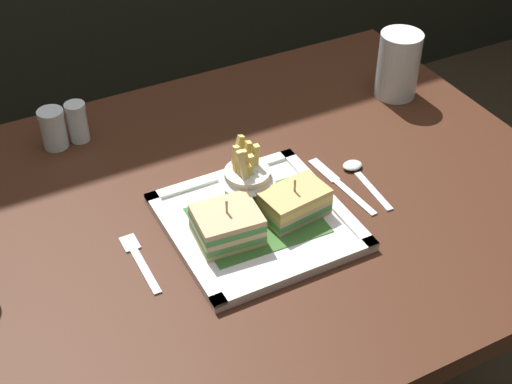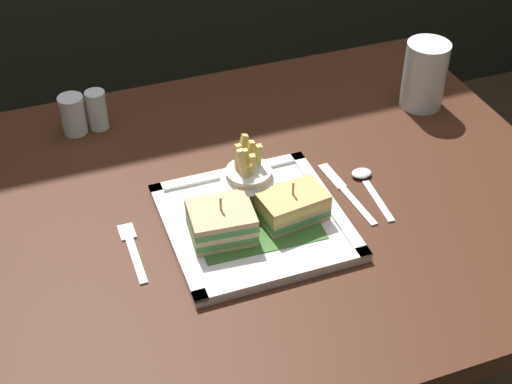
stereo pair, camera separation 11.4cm
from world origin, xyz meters
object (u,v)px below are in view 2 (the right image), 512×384
(water_glass, at_px, (424,78))
(dining_table, at_px, (257,270))
(sandwich_half_right, at_px, (292,206))
(knife, at_px, (344,190))
(fries_cup, at_px, (248,178))
(square_plate, at_px, (254,222))
(pepper_shaker, at_px, (97,112))
(fork, at_px, (132,248))
(sandwich_half_left, at_px, (221,222))
(salt_shaker, at_px, (73,117))
(spoon, at_px, (366,181))

(water_glass, bearing_deg, dining_table, -157.97)
(dining_table, bearing_deg, water_glass, 22.03)
(sandwich_half_right, xyz_separation_m, knife, (0.11, 0.04, -0.03))
(knife, bearing_deg, fries_cup, 171.51)
(dining_table, xyz_separation_m, square_plate, (-0.03, -0.06, 0.17))
(sandwich_half_right, height_order, fries_cup, fries_cup)
(dining_table, relative_size, fries_cup, 9.51)
(sandwich_half_right, relative_size, pepper_shaker, 1.45)
(fork, bearing_deg, water_glass, 18.71)
(sandwich_half_left, relative_size, fries_cup, 0.94)
(sandwich_half_left, bearing_deg, dining_table, 41.08)
(square_plate, bearing_deg, sandwich_half_left, -166.58)
(knife, relative_size, salt_shaker, 2.33)
(fries_cup, xyz_separation_m, knife, (0.16, -0.02, -0.05))
(water_glass, distance_m, knife, 0.32)
(square_plate, bearing_deg, sandwich_half_right, -13.42)
(square_plate, relative_size, sandwich_half_left, 2.66)
(dining_table, relative_size, water_glass, 7.95)
(sandwich_half_right, distance_m, water_glass, 0.43)
(fries_cup, distance_m, pepper_shaker, 0.36)
(dining_table, relative_size, knife, 6.00)
(fork, xyz_separation_m, salt_shaker, (-0.03, 0.34, 0.03))
(square_plate, relative_size, sandwich_half_right, 2.48)
(dining_table, height_order, knife, knife)
(fries_cup, distance_m, water_glass, 0.45)
(fork, distance_m, salt_shaker, 0.34)
(water_glass, xyz_separation_m, knife, (-0.25, -0.19, -0.06))
(sandwich_half_left, relative_size, salt_shaker, 1.38)
(fork, bearing_deg, sandwich_half_left, -11.07)
(dining_table, xyz_separation_m, pepper_shaker, (-0.20, 0.29, 0.20))
(spoon, bearing_deg, sandwich_half_right, -162.41)
(dining_table, height_order, sandwich_half_left, sandwich_half_left)
(sandwich_half_left, height_order, fries_cup, fries_cup)
(knife, distance_m, salt_shaker, 0.51)
(dining_table, height_order, sandwich_half_right, sandwich_half_right)
(square_plate, relative_size, salt_shaker, 3.67)
(salt_shaker, bearing_deg, pepper_shaker, -0.00)
(fries_cup, bearing_deg, sandwich_half_right, -53.61)
(sandwich_half_right, distance_m, salt_shaker, 0.46)
(fries_cup, distance_m, spoon, 0.21)
(water_glass, distance_m, spoon, 0.28)
(sandwich_half_right, xyz_separation_m, water_glass, (0.36, 0.23, 0.03))
(pepper_shaker, bearing_deg, salt_shaker, 180.00)
(square_plate, height_order, fork, square_plate)
(dining_table, distance_m, knife, 0.22)
(square_plate, distance_m, spoon, 0.21)
(square_plate, height_order, fries_cup, fries_cup)
(dining_table, xyz_separation_m, fries_cup, (-0.02, -0.01, 0.22))
(water_glass, height_order, spoon, water_glass)
(dining_table, bearing_deg, knife, -12.89)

